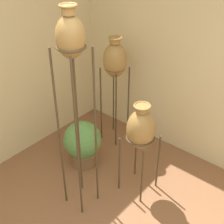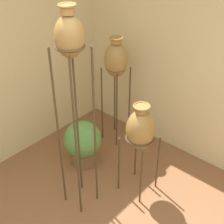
% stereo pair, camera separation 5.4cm
% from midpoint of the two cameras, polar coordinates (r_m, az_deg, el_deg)
% --- Properties ---
extents(vase_stand_tall, '(0.26, 0.26, 2.07)m').
position_cam_midpoint_polar(vase_stand_tall, '(2.55, -8.08, 11.31)').
color(vase_stand_tall, '#473823').
rests_on(vase_stand_tall, ground_plane).
extents(vase_stand_medium, '(0.29, 0.29, 1.43)m').
position_cam_midpoint_polar(vase_stand_medium, '(3.80, 0.12, 9.20)').
color(vase_stand_medium, '#473823').
rests_on(vase_stand_medium, ground_plane).
extents(vase_stand_short, '(0.32, 0.32, 1.09)m').
position_cam_midpoint_polar(vase_stand_short, '(3.15, 4.80, -3.28)').
color(vase_stand_short, '#473823').
rests_on(vase_stand_short, ground_plane).
extents(potted_plant, '(0.45, 0.45, 0.58)m').
position_cam_midpoint_polar(potted_plant, '(3.78, -5.81, -5.64)').
color(potted_plant, brown).
rests_on(potted_plant, ground_plane).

